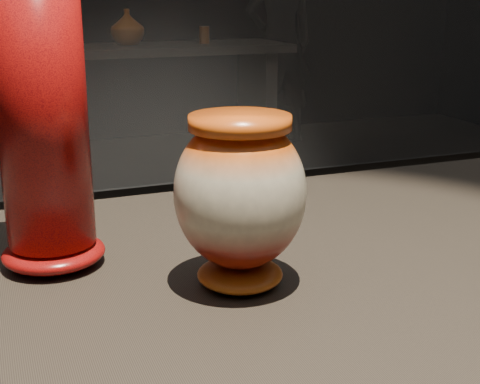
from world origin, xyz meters
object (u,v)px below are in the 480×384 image
object	(u,v)px
back_shelf	(132,88)
visitor	(279,43)
main_vase	(240,195)
tall_vase	(42,111)

from	to	relation	value
back_shelf	visitor	bearing A→B (deg)	32.07
back_shelf	visitor	world-z (taller)	visitor
main_vase	visitor	world-z (taller)	visitor
back_shelf	visitor	size ratio (longest dim) A/B	1.22
main_vase	tall_vase	size ratio (longest dim) A/B	0.50
tall_vase	visitor	bearing A→B (deg)	62.11
tall_vase	back_shelf	xyz separation A→B (m)	(0.83, 3.37, -0.46)
main_vase	visitor	xyz separation A→B (m)	(2.06, 4.40, -0.19)
main_vase	visitor	distance (m)	4.86
tall_vase	back_shelf	size ratio (longest dim) A/B	0.20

